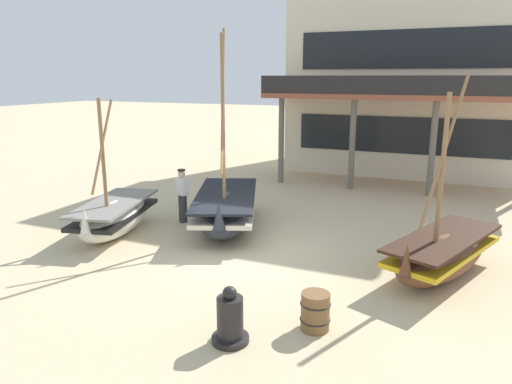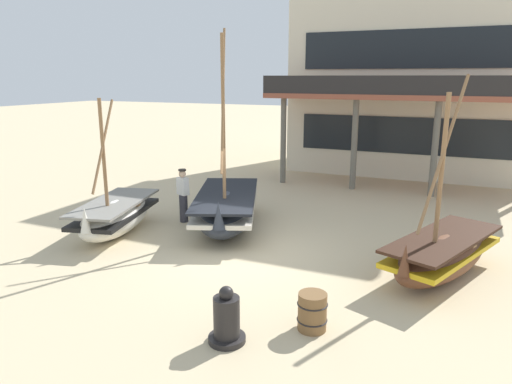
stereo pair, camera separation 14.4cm
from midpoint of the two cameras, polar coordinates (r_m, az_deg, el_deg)
name	(u,v)px [view 1 (the left image)]	position (r m, az deg, el deg)	size (l,w,h in m)	color
ground_plane	(241,253)	(12.30, -2.18, -7.38)	(120.00, 120.00, 0.00)	#CCB78E
fishing_boat_near_left	(442,253)	(11.56, 21.37, -6.95)	(2.54, 3.91, 4.51)	brown
fishing_boat_centre_large	(226,208)	(14.16, -3.95, -1.99)	(3.22, 4.74, 5.77)	#2D333D
fishing_boat_far_right	(114,216)	(14.18, -17.10, -2.81)	(2.20, 3.69, 3.91)	silver
fisherman_by_hull	(182,196)	(14.76, -9.21, -0.51)	(0.41, 0.33, 1.68)	#33333D
capstan_winch	(230,320)	(8.32, -3.68, -15.25)	(0.65, 0.65, 1.03)	black
wooden_barrel	(315,311)	(8.75, 6.73, -14.21)	(0.56, 0.56, 0.70)	brown
harbor_building_main	(412,53)	(24.33, 18.28, 15.72)	(10.99, 9.28, 11.07)	beige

